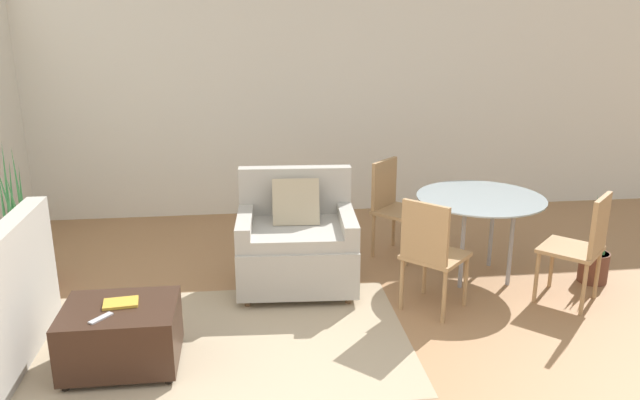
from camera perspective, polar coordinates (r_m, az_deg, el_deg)
wall_back at (r=6.95m, az=-1.18°, el=9.93°), size 12.00×0.06×2.75m
area_rug at (r=4.54m, az=-9.10°, el=-12.63°), size 2.64×1.67×0.01m
armchair at (r=5.19m, az=-2.16°, el=-3.99°), size 1.00×0.86×0.95m
ottoman at (r=4.30m, az=-17.70°, el=-11.60°), size 0.72×0.58×0.42m
book_stack at (r=4.24m, az=-17.75°, el=-8.95°), size 0.23×0.17×0.02m
tv_remote_primary at (r=4.09m, az=-19.40°, el=-10.15°), size 0.13×0.15×0.01m
potted_plant at (r=5.73m, az=-25.77°, el=-4.64°), size 0.34×0.34×1.26m
dining_table at (r=5.44m, az=14.43°, el=-0.55°), size 1.08×1.08×0.72m
dining_chair_near_left at (r=4.74m, az=10.07°, el=-4.42°), size 0.59×0.59×0.90m
dining_chair_near_right at (r=5.22m, az=22.94°, el=-3.54°), size 0.59×0.59×0.90m
dining_chair_far_left at (r=5.85m, az=6.68°, el=-0.14°), size 0.59×0.59×0.90m
potted_plant_small at (r=5.80m, az=23.82°, el=-4.90°), size 0.24×0.24×0.76m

